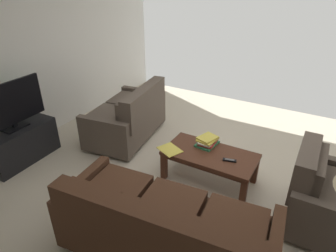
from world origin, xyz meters
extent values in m
cube|color=beige|center=(0.00, 0.00, 0.00)|extent=(5.79, 5.90, 0.01)
cube|color=white|center=(2.89, 0.00, 1.42)|extent=(0.12, 5.90, 2.83)
cylinder|color=black|center=(-0.81, 0.63, 0.03)|extent=(0.05, 0.05, 0.06)
cylinder|color=black|center=(0.76, 0.79, 0.03)|extent=(0.05, 0.05, 0.06)
cylinder|color=black|center=(0.69, 1.48, 0.03)|extent=(0.05, 0.05, 0.06)
cube|color=#472B1C|center=(-0.06, 1.06, 0.25)|extent=(1.81, 0.98, 0.38)
cube|color=#472B1C|center=(-0.64, 0.98, 0.49)|extent=(0.61, 0.77, 0.10)
cube|color=#472B1C|center=(-0.06, 1.04, 0.49)|extent=(0.61, 0.77, 0.10)
cube|color=#472B1C|center=(0.52, 1.09, 0.49)|extent=(0.61, 0.77, 0.10)
cube|color=#472B1C|center=(-0.10, 1.40, 0.61)|extent=(1.75, 0.35, 0.44)
cube|color=#472B1C|center=(-0.66, 1.24, 0.61)|extent=(0.53, 0.17, 0.31)
cube|color=#472B1C|center=(-0.09, 1.29, 0.61)|extent=(0.53, 0.17, 0.31)
cube|color=#472B1C|center=(0.49, 1.35, 0.61)|extent=(0.53, 0.17, 0.31)
cube|color=#472B1C|center=(0.85, 1.14, 0.32)|extent=(0.18, 0.82, 0.54)
cylinder|color=black|center=(2.01, -1.00, 0.03)|extent=(0.06, 0.06, 0.06)
cylinder|color=black|center=(1.87, 0.00, 0.03)|extent=(0.06, 0.06, 0.06)
cylinder|color=black|center=(1.35, -1.10, 0.03)|extent=(0.06, 0.06, 0.06)
cylinder|color=black|center=(1.20, -0.10, 0.03)|extent=(0.06, 0.06, 0.06)
cube|color=brown|center=(1.61, -0.55, 0.26)|extent=(0.96, 1.28, 0.39)
cube|color=brown|center=(1.67, -0.84, 0.50)|extent=(0.77, 0.64, 0.10)
cube|color=brown|center=(1.58, -0.26, 0.50)|extent=(0.77, 0.64, 0.10)
cube|color=brown|center=(1.27, -0.60, 0.64)|extent=(0.35, 1.19, 0.49)
cube|color=brown|center=(1.42, -0.87, 0.64)|extent=(0.19, 0.54, 0.35)
cube|color=brown|center=(1.34, -0.29, 0.64)|extent=(0.19, 0.54, 0.35)
cube|color=brown|center=(1.70, -1.18, 0.33)|extent=(0.80, 0.21, 0.55)
cube|color=brown|center=(1.51, 0.08, 0.33)|extent=(0.80, 0.21, 0.55)
cube|color=#4C2819|center=(0.01, -0.17, 0.39)|extent=(1.13, 0.58, 0.04)
cube|color=#4C2819|center=(0.01, -0.17, 0.34)|extent=(1.04, 0.52, 0.05)
cube|color=#4C2819|center=(-0.51, -0.41, 0.18)|extent=(0.07, 0.07, 0.37)
cube|color=#4C2819|center=(0.53, -0.41, 0.18)|extent=(0.07, 0.07, 0.37)
cube|color=#4C2819|center=(-0.51, 0.08, 0.18)|extent=(0.07, 0.07, 0.37)
cube|color=#4C2819|center=(0.53, 0.08, 0.18)|extent=(0.07, 0.07, 0.37)
cube|color=black|center=(2.50, 0.72, 0.26)|extent=(0.49, 0.99, 0.51)
cube|color=black|center=(2.62, 0.72, 0.26)|extent=(0.05, 0.83, 0.31)
cube|color=black|center=(2.52, 0.66, 0.26)|extent=(0.21, 0.25, 0.06)
cube|color=black|center=(2.50, 0.72, 0.52)|extent=(0.21, 0.33, 0.02)
cube|color=black|center=(2.50, 0.72, 0.56)|extent=(0.04, 0.06, 0.06)
cube|color=black|center=(2.50, 0.72, 0.86)|extent=(0.07, 0.99, 0.57)
cube|color=#194C23|center=(2.52, 0.72, 0.86)|extent=(0.04, 0.96, 0.54)
cylinder|color=black|center=(-1.04, 0.22, 0.03)|extent=(0.05, 0.05, 0.06)
cylinder|color=black|center=(-1.04, -0.34, 0.03)|extent=(0.05, 0.05, 0.06)
cube|color=brown|center=(-1.04, -0.06, 0.63)|extent=(0.18, 0.72, 0.48)
cube|color=brown|center=(-1.15, -0.06, 0.63)|extent=(0.12, 0.65, 0.34)
cube|color=#337F51|center=(0.13, -0.33, 0.42)|extent=(0.25, 0.32, 0.03)
cube|color=#C63833|center=(0.12, -0.33, 0.45)|extent=(0.19, 0.26, 0.03)
cube|color=silver|center=(0.12, -0.32, 0.47)|extent=(0.17, 0.27, 0.02)
cube|color=#E0CC4C|center=(0.12, -0.33, 0.49)|extent=(0.24, 0.28, 0.02)
cube|color=#E0CC4C|center=(0.13, -0.33, 0.51)|extent=(0.25, 0.28, 0.02)
cube|color=black|center=(-0.25, -0.12, 0.42)|extent=(0.17, 0.08, 0.02)
cube|color=#59595B|center=(-0.25, -0.12, 0.43)|extent=(0.11, 0.06, 0.00)
cube|color=#E0CC4C|center=(0.48, 0.02, 0.41)|extent=(0.35, 0.32, 0.01)
camera|label=1|loc=(-1.03, 2.70, 2.38)|focal=30.99mm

